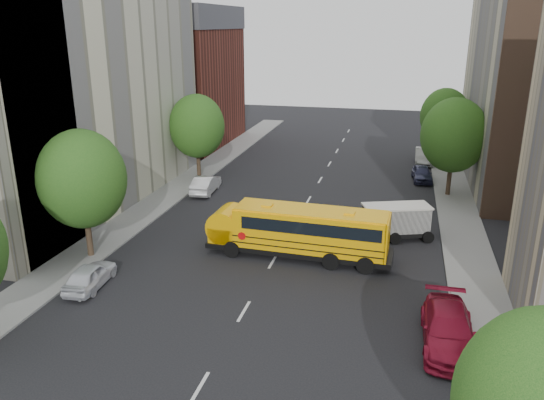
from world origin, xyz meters
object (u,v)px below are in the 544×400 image
at_px(parked_car_0, 90,275).
at_px(parked_car_1, 206,184).
at_px(parked_car_5, 423,156).
at_px(parked_car_3, 448,329).
at_px(street_tree_5, 445,116).
at_px(street_tree_2, 197,126).
at_px(street_tree_1, 82,179).
at_px(street_tree_4, 454,135).
at_px(school_bus, 297,229).
at_px(safari_truck, 389,221).
at_px(parked_car_4, 422,173).

distance_m(parked_car_0, parked_car_1, 17.46).
height_order(parked_car_0, parked_car_5, parked_car_5).
bearing_deg(parked_car_3, parked_car_0, 175.85).
bearing_deg(street_tree_5, street_tree_2, -151.39).
relative_size(street_tree_1, parked_car_5, 1.68).
height_order(street_tree_4, parked_car_1, street_tree_4).
distance_m(street_tree_2, parked_car_5, 23.19).
bearing_deg(street_tree_1, parked_car_5, 54.66).
height_order(street_tree_1, street_tree_4, street_tree_4).
relative_size(street_tree_2, street_tree_5, 1.03).
xyz_separation_m(street_tree_1, parked_car_1, (2.20, 13.96, -4.22)).
distance_m(parked_car_1, parked_car_5, 23.21).
bearing_deg(street_tree_5, parked_car_3, -92.32).
xyz_separation_m(street_tree_4, street_tree_5, (-0.00, 12.00, -0.37)).
bearing_deg(parked_car_3, street_tree_1, 166.69).
xyz_separation_m(street_tree_1, parked_car_0, (2.17, -3.49, -4.28)).
bearing_deg(school_bus, parked_car_1, 135.05).
distance_m(street_tree_1, street_tree_4, 28.43).
height_order(street_tree_2, parked_car_0, street_tree_2).
bearing_deg(school_bus, street_tree_4, 59.01).
bearing_deg(street_tree_5, street_tree_1, -126.25).
bearing_deg(street_tree_4, street_tree_2, 180.00).
bearing_deg(parked_car_0, parked_car_1, -94.77).
distance_m(street_tree_1, parked_car_0, 5.94).
bearing_deg(parked_car_1, parked_car_0, 85.79).
bearing_deg(parked_car_1, safari_truck, 152.60).
xyz_separation_m(street_tree_2, parked_car_3, (20.60, -22.58, -4.03)).
bearing_deg(parked_car_1, street_tree_5, -145.11).
bearing_deg(parked_car_4, street_tree_4, -67.87).
relative_size(street_tree_4, safari_truck, 1.42).
bearing_deg(parked_car_3, school_bus, 136.55).
bearing_deg(school_bus, parked_car_0, -144.54).
distance_m(street_tree_4, parked_car_5, 11.53).
distance_m(safari_truck, parked_car_4, 14.85).
relative_size(street_tree_1, street_tree_2, 1.03).
xyz_separation_m(parked_car_1, parked_car_3, (18.40, -18.54, 0.06)).
bearing_deg(parked_car_1, street_tree_1, 76.93).
relative_size(street_tree_1, street_tree_4, 0.98).
xyz_separation_m(parked_car_0, parked_car_5, (18.07, 32.05, 0.10)).
bearing_deg(school_bus, street_tree_1, -163.51).
relative_size(street_tree_2, parked_car_5, 1.64).
bearing_deg(parked_car_3, parked_car_5, 89.83).
relative_size(street_tree_4, parked_car_1, 1.82).
xyz_separation_m(parked_car_1, parked_car_5, (18.05, 14.59, 0.04)).
xyz_separation_m(parked_car_3, parked_car_4, (-0.62, 26.56, -0.11)).
distance_m(street_tree_2, school_bus, 19.52).
bearing_deg(street_tree_5, parked_car_0, -120.63).
xyz_separation_m(street_tree_2, parked_car_5, (20.25, 10.55, -4.05)).
relative_size(school_bus, parked_car_4, 2.83).
bearing_deg(street_tree_5, school_bus, -109.93).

